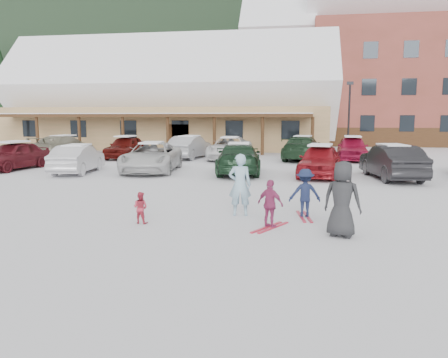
% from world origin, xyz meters
% --- Properties ---
extents(ground, '(160.00, 160.00, 0.00)m').
position_xyz_m(ground, '(0.00, 0.00, 0.00)').
color(ground, silver).
rests_on(ground, ground).
extents(forested_hillside, '(300.00, 70.00, 38.00)m').
position_xyz_m(forested_hillside, '(0.00, 85.00, 19.00)').
color(forested_hillside, black).
rests_on(forested_hillside, ground).
extents(day_lodge, '(29.12, 12.50, 10.38)m').
position_xyz_m(day_lodge, '(-9.00, 27.96, 3.94)').
color(day_lodge, tan).
rests_on(day_lodge, ground).
extents(alpine_hotel, '(31.48, 14.01, 21.48)m').
position_xyz_m(alpine_hotel, '(14.27, 38.00, 8.63)').
color(alpine_hotel, brown).
rests_on(alpine_hotel, ground).
extents(lamp_post, '(0.50, 0.25, 5.54)m').
position_xyz_m(lamp_post, '(6.56, 24.66, 3.17)').
color(lamp_post, black).
rests_on(lamp_post, ground).
extents(conifer_0, '(4.40, 4.40, 10.20)m').
position_xyz_m(conifer_0, '(-26.00, 30.00, 5.69)').
color(conifer_0, black).
rests_on(conifer_0, ground).
extents(conifer_2, '(5.28, 5.28, 12.24)m').
position_xyz_m(conifer_2, '(-30.00, 42.00, 6.83)').
color(conifer_2, black).
rests_on(conifer_2, ground).
extents(conifer_3, '(3.96, 3.96, 9.18)m').
position_xyz_m(conifer_3, '(6.00, 44.00, 5.12)').
color(conifer_3, black).
rests_on(conifer_3, ground).
extents(adult_skier, '(0.70, 0.50, 1.78)m').
position_xyz_m(adult_skier, '(0.80, 0.71, 0.89)').
color(adult_skier, '#92BACD').
rests_on(adult_skier, ground).
extents(toddler_red, '(0.46, 0.39, 0.85)m').
position_xyz_m(toddler_red, '(-1.67, -0.64, 0.42)').
color(toddler_red, '#BA2F44').
rests_on(toddler_red, ground).
extents(child_navy, '(0.94, 0.62, 1.37)m').
position_xyz_m(child_navy, '(2.63, 0.78, 0.68)').
color(child_navy, '#172041').
rests_on(child_navy, ground).
extents(skis_child_navy, '(0.39, 1.41, 0.03)m').
position_xyz_m(skis_child_navy, '(2.63, 0.78, 0.01)').
color(skis_child_navy, '#B61A31').
rests_on(skis_child_navy, ground).
extents(child_magenta, '(0.78, 0.61, 1.24)m').
position_xyz_m(child_magenta, '(1.74, -0.59, 0.62)').
color(child_magenta, '#9F3263').
rests_on(child_magenta, ground).
extents(skis_child_magenta, '(0.85, 1.32, 0.03)m').
position_xyz_m(skis_child_magenta, '(1.74, -0.59, 0.01)').
color(skis_child_magenta, '#B61A31').
rests_on(skis_child_magenta, ground).
extents(bystander_dark, '(1.02, 0.83, 1.80)m').
position_xyz_m(bystander_dark, '(3.43, -1.14, 0.90)').
color(bystander_dark, '#28292B').
rests_on(bystander_dark, ground).
extents(parked_car_0, '(2.21, 4.55, 1.50)m').
position_xyz_m(parked_car_0, '(-12.48, 9.71, 0.75)').
color(parked_car_0, '#5B141C').
rests_on(parked_car_0, ground).
extents(parked_car_1, '(2.04, 4.43, 1.41)m').
position_xyz_m(parked_car_1, '(-8.40, 8.89, 0.70)').
color(parked_car_1, silver).
rests_on(parked_car_1, ground).
extents(parked_car_2, '(3.06, 5.64, 1.50)m').
position_xyz_m(parked_car_2, '(-4.90, 10.02, 0.75)').
color(parked_car_2, silver).
rests_on(parked_car_2, ground).
extents(parked_car_3, '(2.61, 5.38, 1.51)m').
position_xyz_m(parked_car_3, '(-0.38, 9.89, 0.75)').
color(parked_car_3, '#17331E').
rests_on(parked_car_3, ground).
extents(parked_car_4, '(2.49, 4.65, 1.51)m').
position_xyz_m(parked_car_4, '(3.52, 9.46, 0.75)').
color(parked_car_4, maroon).
rests_on(parked_car_4, ground).
extents(parked_car_5, '(2.28, 4.89, 1.55)m').
position_xyz_m(parked_car_5, '(6.69, 9.14, 0.78)').
color(parked_car_5, black).
rests_on(parked_car_5, ground).
extents(parked_car_7, '(2.67, 5.48, 1.54)m').
position_xyz_m(parked_car_7, '(-13.33, 16.43, 0.77)').
color(parked_car_7, gray).
rests_on(parked_car_7, ground).
extents(parked_car_8, '(1.88, 4.49, 1.52)m').
position_xyz_m(parked_car_8, '(-8.94, 16.66, 0.76)').
color(parked_car_8, '#57100D').
rests_on(parked_car_8, ground).
extents(parked_car_9, '(2.24, 4.82, 1.53)m').
position_xyz_m(parked_car_9, '(-4.66, 17.30, 0.76)').
color(parked_car_9, '#A6A7AB').
rests_on(parked_car_9, ground).
extents(parked_car_10, '(2.56, 5.40, 1.49)m').
position_xyz_m(parked_car_10, '(-1.85, 16.92, 0.74)').
color(parked_car_10, white).
rests_on(parked_car_10, ground).
extents(parked_car_11, '(2.98, 5.66, 1.56)m').
position_xyz_m(parked_car_11, '(2.86, 17.42, 0.78)').
color(parked_car_11, '#1D3821').
rests_on(parked_car_11, ground).
extents(parked_car_12, '(2.13, 4.69, 1.56)m').
position_xyz_m(parked_car_12, '(6.02, 17.63, 0.78)').
color(parked_car_12, '#A21338').
rests_on(parked_car_12, ground).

